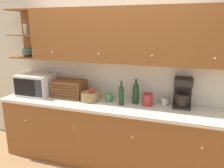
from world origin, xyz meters
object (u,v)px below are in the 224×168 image
(second_wine_bottle, at_px, (136,92))
(storage_canister, at_px, (148,99))
(bread_box, at_px, (69,89))
(mug, at_px, (109,98))
(fruit_basket, at_px, (90,96))
(coffee_maker, at_px, (183,92))
(wine_bottle, at_px, (121,94))
(microwave, at_px, (36,84))
(mug_blue_second, at_px, (165,101))

(second_wine_bottle, xyz_separation_m, storage_canister, (0.17, -0.03, -0.07))
(bread_box, height_order, mug, bread_box)
(bread_box, height_order, fruit_basket, bread_box)
(coffee_maker, bearing_deg, storage_canister, -166.06)
(mug, xyz_separation_m, wine_bottle, (0.20, -0.07, 0.09))
(mug, xyz_separation_m, coffee_maker, (0.97, 0.11, 0.14))
(fruit_basket, xyz_separation_m, coffee_maker, (1.23, 0.17, 0.13))
(storage_canister, bearing_deg, wine_bottle, -167.81)
(microwave, relative_size, mug, 4.91)
(wine_bottle, height_order, storage_canister, wine_bottle)
(mug, height_order, mug_blue_second, mug)
(mug, xyz_separation_m, second_wine_bottle, (0.37, 0.03, 0.10))
(bread_box, xyz_separation_m, mug_blue_second, (1.38, 0.09, -0.08))
(coffee_maker, bearing_deg, microwave, -175.79)
(microwave, distance_m, mug_blue_second, 1.92)
(storage_canister, xyz_separation_m, coffee_maker, (0.43, 0.11, 0.11))
(wine_bottle, relative_size, storage_canister, 1.98)
(storage_canister, relative_size, mug_blue_second, 1.66)
(mug_blue_second, height_order, coffee_maker, coffee_maker)
(bread_box, relative_size, second_wine_bottle, 1.31)
(storage_canister, distance_m, mug_blue_second, 0.24)
(mug_blue_second, bearing_deg, wine_bottle, -161.79)
(bread_box, distance_m, fruit_basket, 0.39)
(fruit_basket, relative_size, wine_bottle, 0.79)
(bread_box, height_order, coffee_maker, coffee_maker)
(second_wine_bottle, height_order, coffee_maker, coffee_maker)
(microwave, distance_m, coffee_maker, 2.14)
(storage_canister, height_order, coffee_maker, coffee_maker)
(second_wine_bottle, bearing_deg, mug_blue_second, 11.29)
(wine_bottle, distance_m, coffee_maker, 0.80)
(bread_box, distance_m, second_wine_bottle, 1.00)
(wine_bottle, xyz_separation_m, coffee_maker, (0.77, 0.18, 0.05))
(mug, bearing_deg, bread_box, 178.27)
(second_wine_bottle, bearing_deg, wine_bottle, -148.52)
(second_wine_bottle, bearing_deg, storage_canister, -10.85)
(bread_box, distance_m, mug, 0.64)
(second_wine_bottle, relative_size, storage_canister, 2.08)
(microwave, xyz_separation_m, wine_bottle, (1.36, -0.02, -0.01))
(microwave, height_order, fruit_basket, microwave)
(fruit_basket, height_order, mug_blue_second, fruit_basket)
(mug_blue_second, bearing_deg, second_wine_bottle, -168.71)
(microwave, height_order, wine_bottle, wine_bottle)
(bread_box, bearing_deg, microwave, -172.58)
(microwave, relative_size, coffee_maker, 1.33)
(bread_box, xyz_separation_m, wine_bottle, (0.83, -0.09, 0.02))
(wine_bottle, relative_size, mug_blue_second, 3.27)
(microwave, relative_size, storage_canister, 3.11)
(second_wine_bottle, bearing_deg, fruit_basket, -171.04)
(microwave, distance_m, storage_canister, 1.71)
(microwave, relative_size, second_wine_bottle, 1.49)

